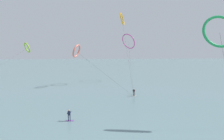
# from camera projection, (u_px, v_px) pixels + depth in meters

# --- Properties ---
(sea_water) EXTENTS (400.00, 200.00, 0.08)m
(sea_water) POSITION_uv_depth(u_px,v_px,m) (99.00, 67.00, 111.85)
(sea_water) COLOR slate
(sea_water) RESTS_ON ground
(surfer_ivory) EXTENTS (1.40, 0.58, 1.70)m
(surfer_ivory) POSITION_uv_depth(u_px,v_px,m) (134.00, 93.00, 42.87)
(surfer_ivory) COLOR silver
(surfer_ivory) RESTS_ON ground
(surfer_violet) EXTENTS (1.40, 0.65, 1.70)m
(surfer_violet) POSITION_uv_depth(u_px,v_px,m) (69.00, 116.00, 27.96)
(surfer_violet) COLOR purple
(surfer_violet) RESTS_ON ground
(kite_emerald) EXTENTS (4.73, 2.87, 15.00)m
(kite_emerald) POSITION_uv_depth(u_px,v_px,m) (220.00, 31.00, 25.36)
(kite_emerald) COLOR #199351
(kite_emerald) RESTS_ON ground
(kite_magenta) EXTENTS (5.10, 25.22, 15.55)m
(kite_magenta) POSITION_uv_depth(u_px,v_px,m) (128.00, 41.00, 63.89)
(kite_magenta) COLOR #CC288E
(kite_magenta) RESTS_ON ground
(kite_lime) EXTENTS (3.17, 48.79, 12.59)m
(kite_lime) POSITION_uv_depth(u_px,v_px,m) (27.00, 48.00, 58.16)
(kite_lime) COLOR #8CC62D
(kite_lime) RESTS_ON ground
(kite_coral) EXTENTS (15.17, 15.57, 11.91)m
(kite_coral) POSITION_uv_depth(u_px,v_px,m) (77.00, 51.00, 54.02)
(kite_coral) COLOR #EA7260
(kite_coral) RESTS_ON ground
(kite_amber) EXTENTS (2.44, 19.35, 21.42)m
(kite_amber) POSITION_uv_depth(u_px,v_px,m) (122.00, 19.00, 57.98)
(kite_amber) COLOR orange
(kite_amber) RESTS_ON ground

